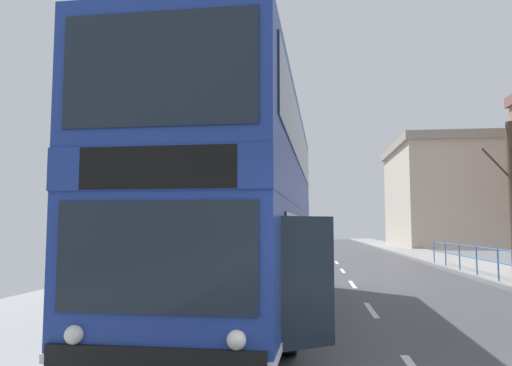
# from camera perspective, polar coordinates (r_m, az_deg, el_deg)

# --- Properties ---
(double_decker_bus_main) EXTENTS (3.16, 10.84, 4.39)m
(double_decker_bus_main) POSITION_cam_1_polar(r_m,az_deg,el_deg) (10.37, -1.63, -2.33)
(double_decker_bus_main) COLOR navy
(double_decker_bus_main) RESTS_ON ground
(background_building_00) EXTENTS (14.35, 13.85, 9.44)m
(background_building_00) POSITION_cam_1_polar(r_m,az_deg,el_deg) (48.42, 24.03, -1.23)
(background_building_00) COLOR #B2A899
(background_building_00) RESTS_ON ground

